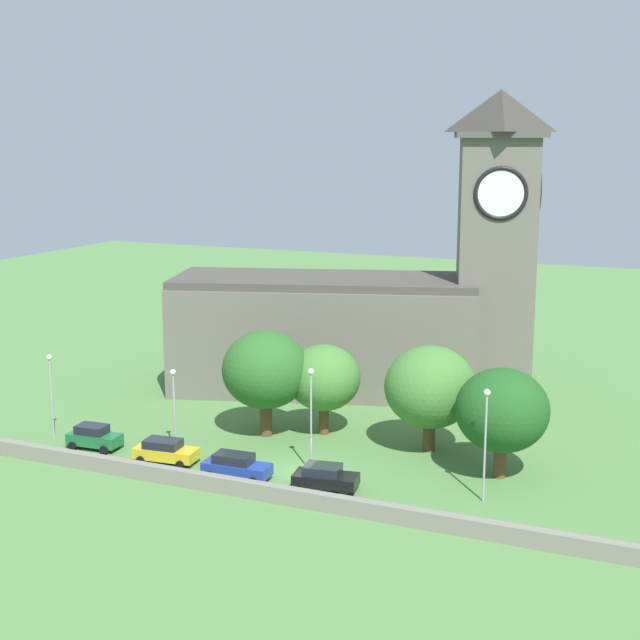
% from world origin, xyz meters
% --- Properties ---
extents(ground_plane, '(200.00, 200.00, 0.00)m').
position_xyz_m(ground_plane, '(0.00, 15.00, 0.00)').
color(ground_plane, '#517F42').
extents(church, '(34.19, 18.41, 27.14)m').
position_xyz_m(church, '(-2.75, 21.91, 7.67)').
color(church, '#666056').
rests_on(church, ground).
extents(quay_barrier, '(58.56, 0.70, 1.12)m').
position_xyz_m(quay_barrier, '(0.00, -5.53, 0.56)').
color(quay_barrier, gray).
rests_on(quay_barrier, ground).
extents(car_green, '(4.13, 2.28, 1.83)m').
position_xyz_m(car_green, '(-16.15, -1.81, 0.92)').
color(car_green, '#1E6B38').
rests_on(car_green, ground).
extents(car_yellow, '(4.76, 2.53, 1.69)m').
position_xyz_m(car_yellow, '(-9.59, -2.17, 0.86)').
color(car_yellow, gold).
rests_on(car_yellow, ground).
extents(car_blue, '(4.82, 2.28, 1.76)m').
position_xyz_m(car_blue, '(-3.37, -2.93, 0.89)').
color(car_blue, '#233D9E').
rests_on(car_blue, ground).
extents(car_black, '(4.53, 2.79, 1.66)m').
position_xyz_m(car_black, '(3.00, -2.27, 0.84)').
color(car_black, black).
rests_on(car_black, ground).
extents(streetlamp_west_end, '(0.44, 0.44, 6.70)m').
position_xyz_m(streetlamp_west_end, '(-20.60, -1.05, 4.50)').
color(streetlamp_west_end, '#9EA0A5').
rests_on(streetlamp_west_end, ground).
extents(streetlamp_west_mid, '(0.44, 0.44, 6.29)m').
position_xyz_m(streetlamp_west_mid, '(-10.27, 0.24, 4.27)').
color(streetlamp_west_mid, '#9EA0A5').
rests_on(streetlamp_west_mid, ground).
extents(streetlamp_central, '(0.44, 0.44, 7.52)m').
position_xyz_m(streetlamp_central, '(0.90, 0.17, 4.97)').
color(streetlamp_central, '#9EA0A5').
rests_on(streetlamp_central, ground).
extents(streetlamp_east_mid, '(0.44, 0.44, 7.50)m').
position_xyz_m(streetlamp_east_mid, '(13.17, -0.07, 4.96)').
color(streetlamp_east_mid, '#9EA0A5').
rests_on(streetlamp_east_mid, ground).
extents(tree_riverside_east, '(6.81, 6.81, 8.00)m').
position_xyz_m(tree_riverside_east, '(7.14, 7.84, 4.91)').
color(tree_riverside_east, brown).
rests_on(tree_riverside_east, ground).
extents(tree_riverside_west, '(5.77, 5.77, 7.18)m').
position_xyz_m(tree_riverside_west, '(-1.64, 8.33, 4.55)').
color(tree_riverside_west, brown).
rests_on(tree_riverside_west, ground).
extents(tree_churchyard, '(6.77, 6.77, 8.39)m').
position_xyz_m(tree_churchyard, '(-5.64, 6.13, 5.31)').
color(tree_churchyard, brown).
rests_on(tree_churchyard, ground).
extents(tree_by_tower, '(6.42, 6.42, 7.70)m').
position_xyz_m(tree_by_tower, '(13.21, 4.58, 4.78)').
color(tree_by_tower, brown).
rests_on(tree_by_tower, ground).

